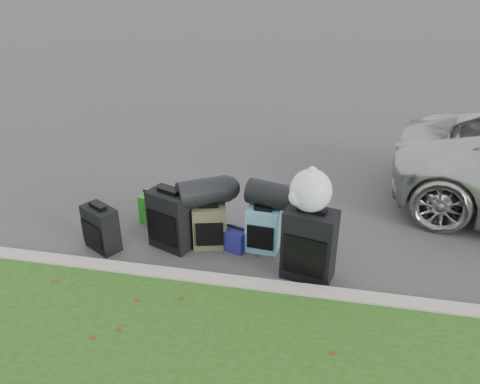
% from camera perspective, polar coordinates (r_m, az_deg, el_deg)
% --- Properties ---
extents(ground, '(120.00, 120.00, 0.00)m').
position_cam_1_polar(ground, '(5.78, 0.59, -5.84)').
color(ground, '#383535').
rests_on(ground, ground).
extents(curb, '(120.00, 0.18, 0.15)m').
position_cam_1_polar(curb, '(4.94, -1.57, -11.29)').
color(curb, '#9E937F').
rests_on(curb, ground).
extents(suitcase_small_black, '(0.49, 0.42, 0.54)m').
position_cam_1_polar(suitcase_small_black, '(5.73, -16.56, -4.25)').
color(suitcase_small_black, black).
rests_on(suitcase_small_black, ground).
extents(suitcase_large_black_left, '(0.57, 0.46, 0.72)m').
position_cam_1_polar(suitcase_large_black_left, '(5.55, -8.41, -3.36)').
color(suitcase_large_black_left, black).
rests_on(suitcase_large_black_left, ground).
extents(suitcase_olive, '(0.43, 0.33, 0.53)m').
position_cam_1_polar(suitcase_olive, '(5.54, -3.73, -4.22)').
color(suitcase_olive, '#3D3C28').
rests_on(suitcase_olive, ground).
extents(suitcase_teal, '(0.39, 0.25, 0.54)m').
position_cam_1_polar(suitcase_teal, '(5.46, 2.78, -4.67)').
color(suitcase_teal, teal).
rests_on(suitcase_teal, ground).
extents(suitcase_large_black_right, '(0.59, 0.43, 0.80)m').
position_cam_1_polar(suitcase_large_black_right, '(5.01, 8.44, -6.38)').
color(suitcase_large_black_right, black).
rests_on(suitcase_large_black_right, ground).
extents(tote_green, '(0.37, 0.32, 0.37)m').
position_cam_1_polar(tote_green, '(6.19, -10.37, -1.91)').
color(tote_green, '#26811C').
rests_on(tote_green, ground).
extents(tote_navy, '(0.30, 0.26, 0.26)m').
position_cam_1_polar(tote_navy, '(5.53, -0.55, -5.86)').
color(tote_navy, navy).
rests_on(tote_navy, ground).
extents(duffel_left, '(0.67, 0.58, 0.32)m').
position_cam_1_polar(duffel_left, '(5.39, -4.48, -0.01)').
color(duffel_left, black).
rests_on(duffel_left, suitcase_olive).
extents(duffel_right, '(0.60, 0.43, 0.30)m').
position_cam_1_polar(duffel_right, '(5.34, 3.76, -0.33)').
color(duffel_right, black).
rests_on(duffel_right, suitcase_teal).
extents(trash_bag, '(0.43, 0.43, 0.43)m').
position_cam_1_polar(trash_bag, '(4.74, 8.63, 0.16)').
color(trash_bag, white).
rests_on(trash_bag, suitcase_large_black_right).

